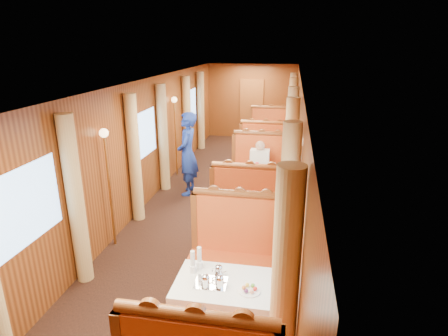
% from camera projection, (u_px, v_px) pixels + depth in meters
% --- Properties ---
extents(floor, '(3.00, 12.00, 0.01)m').
position_uv_depth(floor, '(218.00, 207.00, 7.60)').
color(floor, black).
rests_on(floor, ground).
extents(ceiling, '(3.00, 12.00, 0.01)m').
position_uv_depth(ceiling, '(218.00, 81.00, 6.81)').
color(ceiling, silver).
rests_on(ceiling, wall_left).
extents(wall_far, '(3.00, 0.01, 2.50)m').
position_uv_depth(wall_far, '(252.00, 102.00, 12.80)').
color(wall_far, brown).
rests_on(wall_far, floor).
extents(wall_left, '(0.01, 12.00, 2.50)m').
position_uv_depth(wall_left, '(144.00, 144.00, 7.46)').
color(wall_left, brown).
rests_on(wall_left, floor).
extents(wall_right, '(0.01, 12.00, 2.50)m').
position_uv_depth(wall_right, '(297.00, 151.00, 6.95)').
color(wall_right, brown).
rests_on(wall_right, floor).
extents(doorway_far, '(0.80, 0.04, 2.00)m').
position_uv_depth(doorway_far, '(251.00, 109.00, 12.85)').
color(doorway_far, brown).
rests_on(doorway_far, floor).
extents(table_near, '(1.05, 0.72, 0.75)m').
position_uv_depth(table_near, '(224.00, 311.00, 4.09)').
color(table_near, white).
rests_on(table_near, floor).
extents(banquette_near_aft, '(1.30, 0.55, 1.34)m').
position_uv_depth(banquette_near_aft, '(237.00, 258.00, 5.02)').
color(banquette_near_aft, red).
rests_on(banquette_near_aft, floor).
extents(table_mid, '(1.05, 0.72, 0.75)m').
position_uv_depth(table_mid, '(256.00, 192.00, 7.36)').
color(table_mid, white).
rests_on(table_mid, floor).
extents(banquette_mid_fwd, '(1.30, 0.55, 1.34)m').
position_uv_depth(banquette_mid_fwd, '(250.00, 212.00, 6.40)').
color(banquette_mid_fwd, red).
rests_on(banquette_mid_fwd, floor).
extents(banquette_mid_aft, '(1.30, 0.55, 1.34)m').
position_uv_depth(banquette_mid_aft, '(260.00, 173.00, 8.29)').
color(banquette_mid_aft, red).
rests_on(banquette_mid_aft, floor).
extents(table_far, '(1.05, 0.72, 0.75)m').
position_uv_depth(table_far, '(268.00, 146.00, 10.62)').
color(table_far, white).
rests_on(table_far, floor).
extents(banquette_far_fwd, '(1.30, 0.55, 1.34)m').
position_uv_depth(banquette_far_fwd, '(265.00, 154.00, 9.66)').
color(banquette_far_fwd, red).
rests_on(banquette_far_fwd, floor).
extents(banquette_far_aft, '(1.30, 0.55, 1.34)m').
position_uv_depth(banquette_far_aft, '(270.00, 136.00, 11.55)').
color(banquette_far_aft, red).
rests_on(banquette_far_aft, floor).
extents(tea_tray, '(0.35, 0.27, 0.01)m').
position_uv_depth(tea_tray, '(211.00, 283.00, 3.95)').
color(tea_tray, silver).
rests_on(tea_tray, table_near).
extents(teapot_left, '(0.18, 0.16, 0.12)m').
position_uv_depth(teapot_left, '(205.00, 283.00, 3.86)').
color(teapot_left, silver).
rests_on(teapot_left, tea_tray).
extents(teapot_right, '(0.16, 0.12, 0.12)m').
position_uv_depth(teapot_right, '(220.00, 284.00, 3.85)').
color(teapot_right, silver).
rests_on(teapot_right, tea_tray).
extents(teapot_back, '(0.16, 0.13, 0.12)m').
position_uv_depth(teapot_back, '(219.00, 272.00, 4.04)').
color(teapot_back, silver).
rests_on(teapot_back, tea_tray).
extents(fruit_plate, '(0.23, 0.23, 0.05)m').
position_uv_depth(fruit_plate, '(249.00, 290.00, 3.82)').
color(fruit_plate, white).
rests_on(fruit_plate, table_near).
extents(cup_inboard, '(0.08, 0.08, 0.26)m').
position_uv_depth(cup_inboard, '(193.00, 264.00, 4.12)').
color(cup_inboard, white).
rests_on(cup_inboard, table_near).
extents(cup_outboard, '(0.08, 0.08, 0.26)m').
position_uv_depth(cup_outboard, '(199.00, 260.00, 4.19)').
color(cup_outboard, white).
rests_on(cup_outboard, table_near).
extents(rose_vase_mid, '(0.06, 0.06, 0.36)m').
position_uv_depth(rose_vase_mid, '(257.00, 166.00, 7.16)').
color(rose_vase_mid, silver).
rests_on(rose_vase_mid, table_mid).
extents(rose_vase_far, '(0.06, 0.06, 0.36)m').
position_uv_depth(rose_vase_far, '(268.00, 127.00, 10.44)').
color(rose_vase_far, silver).
rests_on(rose_vase_far, table_far).
extents(window_left_near, '(0.01, 1.20, 0.90)m').
position_uv_depth(window_left_near, '(25.00, 207.00, 4.13)').
color(window_left_near, '#80ADE4').
rests_on(window_left_near, wall_left).
extents(curtain_left_near_b, '(0.22, 0.22, 2.35)m').
position_uv_depth(curtain_left_near_b, '(76.00, 202.00, 4.92)').
color(curtain_left_near_b, tan).
rests_on(curtain_left_near_b, floor).
extents(window_right_near, '(0.01, 1.20, 0.90)m').
position_uv_depth(window_right_near, '(298.00, 229.00, 3.63)').
color(window_right_near, '#80ADE4').
rests_on(window_right_near, wall_right).
extents(curtain_right_near_a, '(0.22, 0.22, 2.35)m').
position_uv_depth(curtain_right_near_a, '(284.00, 304.00, 3.00)').
color(curtain_right_near_a, tan).
rests_on(curtain_right_near_a, floor).
extents(curtain_right_near_b, '(0.22, 0.22, 2.35)m').
position_uv_depth(curtain_right_near_b, '(287.00, 219.00, 4.46)').
color(curtain_right_near_b, tan).
rests_on(curtain_right_near_b, floor).
extents(window_left_mid, '(0.01, 1.20, 0.90)m').
position_uv_depth(window_left_mid, '(144.00, 134.00, 7.39)').
color(window_left_mid, '#80ADE4').
rests_on(window_left_mid, wall_left).
extents(curtain_left_mid_a, '(0.22, 0.22, 2.35)m').
position_uv_depth(curtain_left_mid_a, '(135.00, 159.00, 6.73)').
color(curtain_left_mid_a, tan).
rests_on(curtain_left_mid_a, floor).
extents(curtain_left_mid_b, '(0.22, 0.22, 2.35)m').
position_uv_depth(curtain_left_mid_b, '(163.00, 138.00, 8.19)').
color(curtain_left_mid_b, tan).
rests_on(curtain_left_mid_b, floor).
extents(window_right_mid, '(0.01, 1.20, 0.90)m').
position_uv_depth(window_right_mid, '(297.00, 141.00, 6.89)').
color(window_right_mid, '#80ADE4').
rests_on(window_right_mid, wall_right).
extents(curtain_right_mid_a, '(0.22, 0.22, 2.35)m').
position_uv_depth(curtain_right_mid_a, '(290.00, 168.00, 6.27)').
color(curtain_right_mid_a, tan).
rests_on(curtain_right_mid_a, floor).
extents(curtain_right_mid_b, '(0.22, 0.22, 2.35)m').
position_uv_depth(curtain_right_mid_b, '(291.00, 144.00, 7.72)').
color(curtain_right_mid_b, tan).
rests_on(curtain_right_mid_b, floor).
extents(window_left_far, '(0.01, 1.20, 0.90)m').
position_uv_depth(window_left_far, '(190.00, 106.00, 10.66)').
color(window_left_far, '#80ADE4').
rests_on(window_left_far, wall_left).
extents(curtain_left_far_a, '(0.22, 0.22, 2.35)m').
position_uv_depth(curtain_left_far_a, '(187.00, 121.00, 10.00)').
color(curtain_left_far_a, tan).
rests_on(curtain_left_far_a, floor).
extents(curtain_left_far_b, '(0.22, 0.22, 2.35)m').
position_uv_depth(curtain_left_far_b, '(201.00, 111.00, 11.45)').
color(curtain_left_far_b, tan).
rests_on(curtain_left_far_b, floor).
extents(window_right_far, '(0.01, 1.20, 0.90)m').
position_uv_depth(window_right_far, '(296.00, 109.00, 10.16)').
color(window_right_far, '#80ADE4').
rests_on(window_right_far, wall_right).
extents(curtain_right_far_a, '(0.22, 0.22, 2.35)m').
position_uv_depth(curtain_right_far_a, '(291.00, 125.00, 9.53)').
color(curtain_right_far_a, tan).
rests_on(curtain_right_far_a, floor).
extents(curtain_right_far_b, '(0.22, 0.22, 2.35)m').
position_uv_depth(curtain_right_far_b, '(292.00, 114.00, 10.99)').
color(curtain_right_far_b, tan).
rests_on(curtain_right_far_b, floor).
extents(sconce_left_fore, '(0.14, 0.14, 1.95)m').
position_uv_depth(sconce_left_fore, '(107.00, 164.00, 5.77)').
color(sconce_left_fore, '#BF8C3F').
rests_on(sconce_left_fore, floor).
extents(sconce_right_fore, '(0.14, 0.14, 1.95)m').
position_uv_depth(sconce_right_fore, '(291.00, 175.00, 5.29)').
color(sconce_right_fore, '#BF8C3F').
rests_on(sconce_right_fore, floor).
extents(sconce_left_aft, '(0.14, 0.14, 1.95)m').
position_uv_depth(sconce_left_aft, '(175.00, 120.00, 9.03)').
color(sconce_left_aft, '#BF8C3F').
rests_on(sconce_left_aft, floor).
extents(sconce_right_aft, '(0.14, 0.14, 1.95)m').
position_uv_depth(sconce_right_aft, '(293.00, 125.00, 8.56)').
color(sconce_right_aft, '#BF8C3F').
rests_on(sconce_right_aft, floor).
extents(steward, '(0.47, 0.68, 1.80)m').
position_uv_depth(steward, '(188.00, 154.00, 8.01)').
color(steward, navy).
rests_on(steward, floor).
extents(passenger, '(0.40, 0.44, 0.76)m').
position_uv_depth(passenger, '(259.00, 163.00, 7.94)').
color(passenger, beige).
rests_on(passenger, banquette_mid_aft).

